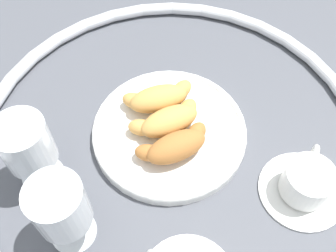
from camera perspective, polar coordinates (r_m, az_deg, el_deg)
name	(u,v)px	position (r m, az deg, el deg)	size (l,w,h in m)	color
ground_plane	(172,140)	(0.68, 0.55, -2.06)	(2.20, 2.20, 0.00)	#4C4F56
table_chrome_rim	(172,137)	(0.67, 0.56, -1.53)	(0.67, 0.67, 0.02)	silver
pastry_plate	(168,132)	(0.68, 0.00, -0.84)	(0.26, 0.26, 0.02)	white
croissant_large	(175,146)	(0.63, 1.07, -2.85)	(0.14, 0.07, 0.04)	#AD6B33
croissant_small	(167,121)	(0.65, -0.12, 0.78)	(0.14, 0.07, 0.04)	#D6994C
croissant_extra	(160,97)	(0.68, -1.18, 4.14)	(0.14, 0.07, 0.04)	#D6994C
coffee_cup_near	(306,183)	(0.65, 19.17, -7.78)	(0.14, 0.14, 0.06)	white
juice_glass_left	(27,146)	(0.60, -19.60, -2.74)	(0.08, 0.08, 0.14)	white
juice_glass_right	(60,208)	(0.54, -15.21, -11.32)	(0.08, 0.08, 0.14)	white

